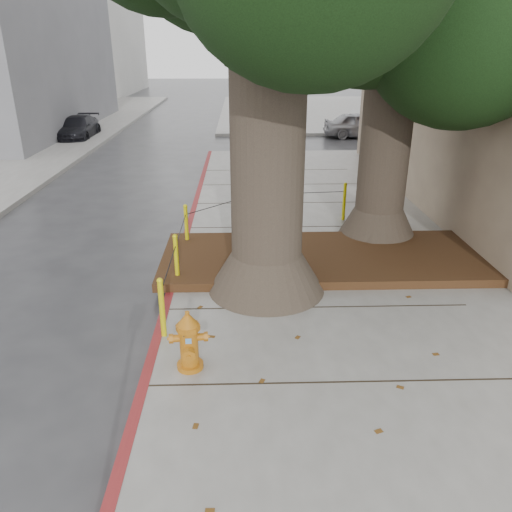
{
  "coord_description": "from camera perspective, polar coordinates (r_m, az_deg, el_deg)",
  "views": [
    {
      "loc": [
        -0.72,
        -5.24,
        4.12
      ],
      "look_at": [
        -0.51,
        1.95,
        1.1
      ],
      "focal_mm": 35.0,
      "sensor_mm": 36.0,
      "label": 1
    }
  ],
  "objects": [
    {
      "name": "building_far_white",
      "position": [
        52.92,
        -21.76,
        24.99
      ],
      "size": [
        12.0,
        18.0,
        15.0
      ],
      "primitive_type": "cube",
      "color": "silver",
      "rests_on": "ground"
    },
    {
      "name": "fire_hydrant",
      "position": [
        6.68,
        -7.69,
        -9.62
      ],
      "size": [
        0.45,
        0.41,
        0.85
      ],
      "rotation": [
        0.0,
        0.0,
        0.09
      ],
      "color": "#C26E13",
      "rests_on": "sidewalk_main"
    },
    {
      "name": "planter_bed",
      "position": [
        10.06,
        7.7,
        -0.19
      ],
      "size": [
        6.4,
        2.6,
        0.16
      ],
      "primitive_type": "cube",
      "color": "black",
      "rests_on": "sidewalk_main"
    },
    {
      "name": "curb_red",
      "position": [
        8.82,
        -9.89,
        -4.88
      ],
      "size": [
        0.14,
        26.0,
        0.16
      ],
      "primitive_type": "cube",
      "color": "maroon",
      "rests_on": "ground"
    },
    {
      "name": "sidewalk_far",
      "position": [
        36.1,
        9.39,
        16.04
      ],
      "size": [
        16.0,
        20.0,
        0.15
      ],
      "primitive_type": "cube",
      "color": "slate",
      "rests_on": "ground"
    },
    {
      "name": "bollard_ring",
      "position": [
        10.21,
        -2.43,
        2.97
      ],
      "size": [
        3.79,
        5.39,
        0.95
      ],
      "color": "#D6CB0B",
      "rests_on": "sidewalk_main"
    },
    {
      "name": "car_dark",
      "position": [
        26.15,
        -19.71,
        13.62
      ],
      "size": [
        1.55,
        3.73,
        1.08
      ],
      "primitive_type": "imported",
      "rotation": [
        0.0,
        0.0,
        0.01
      ],
      "color": "black",
      "rests_on": "ground"
    },
    {
      "name": "ground",
      "position": [
        6.7,
        5.02,
        -15.26
      ],
      "size": [
        140.0,
        140.0,
        0.0
      ],
      "primitive_type": "plane",
      "color": "#28282B",
      "rests_on": "ground"
    },
    {
      "name": "car_silver",
      "position": [
        25.72,
        11.87,
        14.45
      ],
      "size": [
        3.59,
        1.5,
        1.22
      ],
      "primitive_type": "imported",
      "rotation": [
        0.0,
        0.0,
        1.55
      ],
      "color": "#969599",
      "rests_on": "ground"
    },
    {
      "name": "car_red",
      "position": [
        25.19,
        20.49,
        13.44
      ],
      "size": [
        3.98,
        1.7,
        1.28
      ],
      "primitive_type": "imported",
      "rotation": [
        0.0,
        0.0,
        1.66
      ],
      "color": "maroon",
      "rests_on": "ground"
    }
  ]
}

